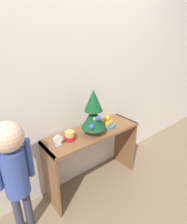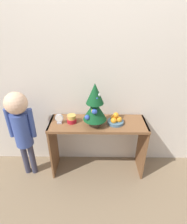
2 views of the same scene
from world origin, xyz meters
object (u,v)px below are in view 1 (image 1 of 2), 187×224
at_px(singing_bowl, 70,136).
at_px(desk_clock, 58,140).
at_px(mini_tree, 94,113).
at_px(fruit_bowl, 107,123).
at_px(child_figure, 13,165).

relative_size(singing_bowl, desk_clock, 0.93).
relative_size(mini_tree, singing_bowl, 4.59).
distance_m(fruit_bowl, singing_bowl, 0.48).
bearing_deg(singing_bowl, child_figure, -173.18).
distance_m(mini_tree, child_figure, 0.83).
distance_m(fruit_bowl, child_figure, 1.03).
xyz_separation_m(fruit_bowl, desk_clock, (-0.61, -0.00, 0.01)).
relative_size(fruit_bowl, child_figure, 0.16).
bearing_deg(child_figure, mini_tree, 1.08).
relative_size(singing_bowl, child_figure, 0.10).
bearing_deg(desk_clock, fruit_bowl, 0.44).
bearing_deg(fruit_bowl, singing_bowl, 178.34).
xyz_separation_m(fruit_bowl, child_figure, (-1.02, -0.05, -0.02)).
bearing_deg(desk_clock, child_figure, -173.56).
height_order(mini_tree, desk_clock, mini_tree).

